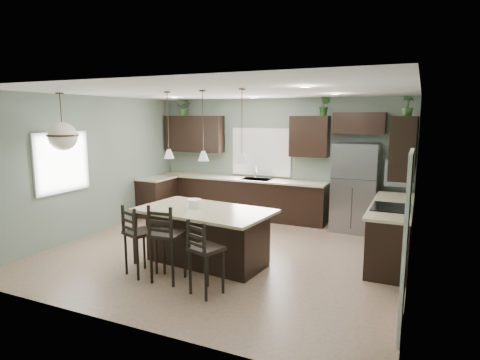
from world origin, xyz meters
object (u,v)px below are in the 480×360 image
(serving_dish, at_px, (194,204))
(bar_stool_center, at_px, (168,243))
(bar_stool_left, at_px, (140,240))
(refrigerator, at_px, (355,187))
(kitchen_island, at_px, (205,237))
(bar_stool_right, at_px, (206,257))
(plant_back_left, at_px, (184,108))

(serving_dish, bearing_deg, bar_stool_center, -87.65)
(bar_stool_left, bearing_deg, refrigerator, 74.95)
(kitchen_island, relative_size, bar_stool_left, 1.96)
(serving_dish, xyz_separation_m, bar_stool_right, (0.76, -0.97, -0.47))
(serving_dish, height_order, bar_stool_right, serving_dish)
(kitchen_island, height_order, bar_stool_left, bar_stool_left)
(refrigerator, height_order, bar_stool_left, refrigerator)
(serving_dish, relative_size, bar_stool_right, 0.23)
(serving_dish, height_order, plant_back_left, plant_back_left)
(kitchen_island, bearing_deg, serving_dish, -180.00)
(refrigerator, relative_size, bar_stool_right, 1.75)
(plant_back_left, bearing_deg, kitchen_island, -53.59)
(bar_stool_right, bearing_deg, bar_stool_center, -173.96)
(plant_back_left, bearing_deg, refrigerator, -2.75)
(serving_dish, relative_size, bar_stool_center, 0.21)
(kitchen_island, height_order, serving_dish, serving_dish)
(bar_stool_center, xyz_separation_m, bar_stool_right, (0.73, -0.16, -0.05))
(refrigerator, distance_m, bar_stool_right, 4.21)
(refrigerator, xyz_separation_m, bar_stool_center, (-2.07, -3.82, -0.34))
(kitchen_island, xyz_separation_m, bar_stool_center, (-0.17, -0.79, 0.12))
(refrigerator, height_order, bar_stool_right, refrigerator)
(refrigerator, bearing_deg, bar_stool_left, -124.22)
(kitchen_island, distance_m, bar_stool_left, 1.03)
(serving_dish, distance_m, bar_stool_right, 1.32)
(serving_dish, bearing_deg, kitchen_island, -6.23)
(kitchen_island, bearing_deg, plant_back_left, 132.64)
(bar_stool_left, relative_size, bar_stool_center, 0.93)
(bar_stool_left, xyz_separation_m, plant_back_left, (-1.71, 4.00, 2.05))
(refrigerator, relative_size, plant_back_left, 4.66)
(bar_stool_left, bearing_deg, kitchen_island, 67.78)
(bar_stool_left, relative_size, plant_back_left, 2.75)
(refrigerator, distance_m, kitchen_island, 3.60)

